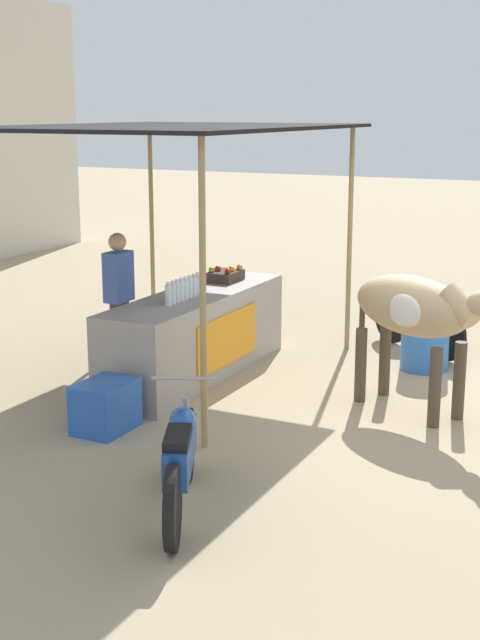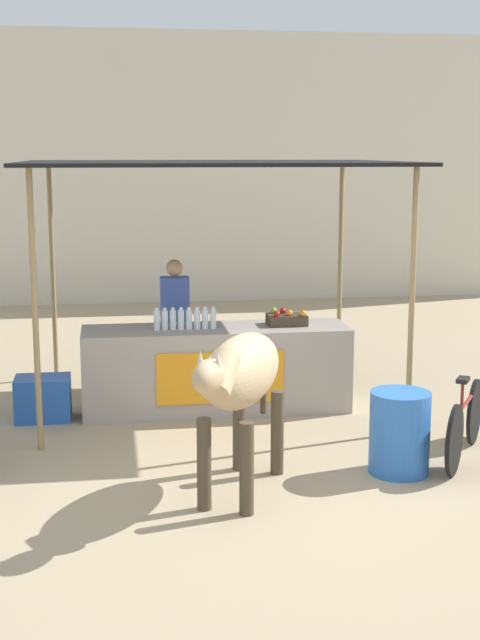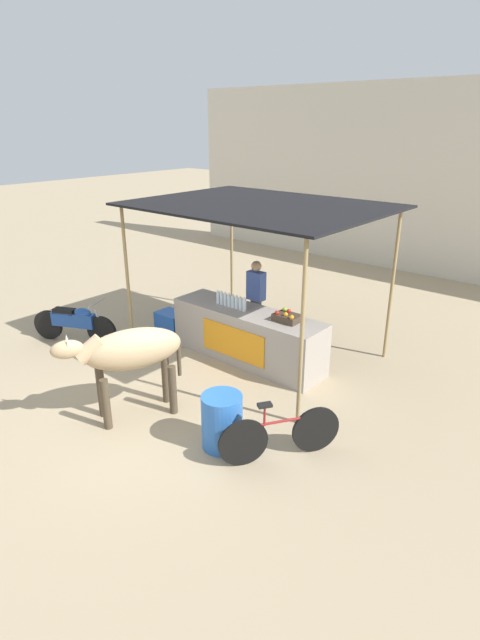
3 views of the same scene
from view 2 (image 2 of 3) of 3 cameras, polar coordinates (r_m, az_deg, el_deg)
The scene contains 11 objects.
ground_plane at distance 8.20m, azimuth 0.33°, elevation -10.07°, with size 60.00×60.00×0.00m, color tan.
building_wall_far at distance 17.56m, azimuth -4.65°, elevation 9.62°, with size 16.00×0.50×5.16m, color beige.
stall_counter at distance 10.14m, azimuth -1.55°, elevation -3.15°, with size 3.00×0.82×0.96m.
stall_awning at distance 10.14m, azimuth -1.82°, elevation 9.46°, with size 4.20×3.20×2.80m.
water_bottle_row at distance 9.93m, azimuth -3.54°, elevation 0.05°, with size 0.70×0.07×0.25m.
fruit_crate at distance 10.20m, azimuth 3.00°, elevation 0.08°, with size 0.44×0.32×0.18m.
vendor_behind_counter at distance 10.75m, azimuth -4.17°, elevation -0.35°, with size 0.34×0.22×1.65m.
cooler_box at distance 10.07m, azimuth -12.49°, elevation -4.92°, with size 0.60×0.44×0.48m, color blue.
water_barrel at distance 8.34m, azimuth 10.17°, elevation -7.10°, with size 0.55×0.55×0.77m, color blue.
cow at distance 7.54m, azimuth -0.02°, elevation -3.69°, with size 1.11×1.80×1.44m.
bicycle_leaning at distance 8.86m, azimuth 14.20°, elevation -6.43°, with size 0.94×1.41×0.85m.
Camera 2 is at (-1.16, -7.57, 2.91)m, focal length 50.00 mm.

